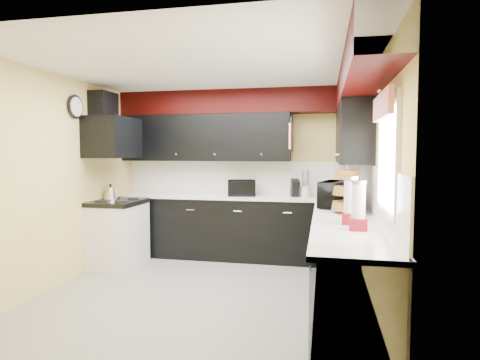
# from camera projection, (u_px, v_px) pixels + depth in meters

# --- Properties ---
(ground) EXTENTS (3.60, 3.60, 0.00)m
(ground) POSITION_uv_depth(u_px,v_px,m) (207.00, 292.00, 4.55)
(ground) COLOR gray
(ground) RESTS_ON ground
(wall_back) EXTENTS (3.60, 0.06, 2.50)m
(wall_back) POSITION_uv_depth(u_px,v_px,m) (239.00, 174.00, 6.22)
(wall_back) COLOR #E0C666
(wall_back) RESTS_ON ground
(wall_right) EXTENTS (0.06, 3.60, 2.50)m
(wall_right) POSITION_uv_depth(u_px,v_px,m) (375.00, 185.00, 4.10)
(wall_right) COLOR #E0C666
(wall_right) RESTS_ON ground
(wall_left) EXTENTS (0.06, 3.60, 2.50)m
(wall_left) POSITION_uv_depth(u_px,v_px,m) (63.00, 180.00, 4.83)
(wall_left) COLOR #E0C666
(wall_left) RESTS_ON ground
(ceiling) EXTENTS (3.60, 3.60, 0.06)m
(ceiling) POSITION_uv_depth(u_px,v_px,m) (206.00, 68.00, 4.38)
(ceiling) COLOR white
(ceiling) RESTS_ON wall_back
(cab_back) EXTENTS (3.60, 0.60, 0.90)m
(cab_back) POSITION_uv_depth(u_px,v_px,m) (235.00, 228.00, 5.98)
(cab_back) COLOR black
(cab_back) RESTS_ON ground
(cab_right) EXTENTS (0.60, 3.00, 0.90)m
(cab_right) POSITION_uv_depth(u_px,v_px,m) (345.00, 268.00, 3.92)
(cab_right) COLOR black
(cab_right) RESTS_ON ground
(counter_back) EXTENTS (3.62, 0.64, 0.04)m
(counter_back) POSITION_uv_depth(u_px,v_px,m) (235.00, 197.00, 5.95)
(counter_back) COLOR white
(counter_back) RESTS_ON cab_back
(counter_right) EXTENTS (0.64, 3.02, 0.04)m
(counter_right) POSITION_uv_depth(u_px,v_px,m) (346.00, 221.00, 3.89)
(counter_right) COLOR white
(counter_right) RESTS_ON cab_right
(splash_back) EXTENTS (3.60, 0.02, 0.50)m
(splash_back) POSITION_uv_depth(u_px,v_px,m) (239.00, 177.00, 6.22)
(splash_back) COLOR white
(splash_back) RESTS_ON counter_back
(splash_right) EXTENTS (0.02, 3.60, 0.50)m
(splash_right) POSITION_uv_depth(u_px,v_px,m) (374.00, 191.00, 4.10)
(splash_right) COLOR white
(splash_right) RESTS_ON counter_right
(upper_back) EXTENTS (2.60, 0.35, 0.70)m
(upper_back) POSITION_uv_depth(u_px,v_px,m) (205.00, 138.00, 6.11)
(upper_back) COLOR black
(upper_back) RESTS_ON wall_back
(upper_right) EXTENTS (0.35, 1.80, 0.70)m
(upper_right) POSITION_uv_depth(u_px,v_px,m) (352.00, 135.00, 4.97)
(upper_right) COLOR black
(upper_right) RESTS_ON wall_right
(soffit_back) EXTENTS (3.60, 0.36, 0.35)m
(soffit_back) POSITION_uv_depth(u_px,v_px,m) (237.00, 102.00, 5.97)
(soffit_back) COLOR black
(soffit_back) RESTS_ON wall_back
(soffit_right) EXTENTS (0.36, 3.24, 0.35)m
(soffit_right) POSITION_uv_depth(u_px,v_px,m) (361.00, 76.00, 3.88)
(soffit_right) COLOR black
(soffit_right) RESTS_ON wall_right
(stove) EXTENTS (0.60, 0.75, 0.86)m
(stove) POSITION_uv_depth(u_px,v_px,m) (118.00, 235.00, 5.56)
(stove) COLOR white
(stove) RESTS_ON ground
(cooktop) EXTENTS (0.62, 0.77, 0.06)m
(cooktop) POSITION_uv_depth(u_px,v_px,m) (118.00, 202.00, 5.53)
(cooktop) COLOR black
(cooktop) RESTS_ON stove
(hood) EXTENTS (0.50, 0.78, 0.55)m
(hood) POSITION_uv_depth(u_px,v_px,m) (113.00, 138.00, 5.47)
(hood) COLOR black
(hood) RESTS_ON wall_left
(hood_duct) EXTENTS (0.24, 0.40, 0.40)m
(hood_duct) POSITION_uv_depth(u_px,v_px,m) (103.00, 107.00, 5.47)
(hood_duct) COLOR black
(hood_duct) RESTS_ON wall_left
(window) EXTENTS (0.03, 0.86, 0.96)m
(window) POSITION_uv_depth(u_px,v_px,m) (388.00, 156.00, 3.20)
(window) COLOR white
(window) RESTS_ON wall_right
(valance) EXTENTS (0.04, 0.88, 0.20)m
(valance) POSITION_uv_depth(u_px,v_px,m) (382.00, 106.00, 3.18)
(valance) COLOR red
(valance) RESTS_ON wall_right
(pan_top) EXTENTS (0.03, 0.22, 0.40)m
(pan_top) POSITION_uv_depth(u_px,v_px,m) (292.00, 123.00, 5.76)
(pan_top) COLOR black
(pan_top) RESTS_ON upper_back
(pan_mid) EXTENTS (0.03, 0.28, 0.46)m
(pan_mid) POSITION_uv_depth(u_px,v_px,m) (291.00, 140.00, 5.65)
(pan_mid) COLOR black
(pan_mid) RESTS_ON upper_back
(pan_low) EXTENTS (0.03, 0.24, 0.42)m
(pan_low) POSITION_uv_depth(u_px,v_px,m) (292.00, 143.00, 5.90)
(pan_low) COLOR black
(pan_low) RESTS_ON upper_back
(cut_board) EXTENTS (0.03, 0.26, 0.35)m
(cut_board) POSITION_uv_depth(u_px,v_px,m) (291.00, 136.00, 5.53)
(cut_board) COLOR white
(cut_board) RESTS_ON upper_back
(baskets) EXTENTS (0.27, 0.27, 0.50)m
(baskets) POSITION_uv_depth(u_px,v_px,m) (347.00, 191.00, 4.21)
(baskets) COLOR brown
(baskets) RESTS_ON upper_right
(clock) EXTENTS (0.03, 0.30, 0.30)m
(clock) POSITION_uv_depth(u_px,v_px,m) (75.00, 107.00, 5.00)
(clock) COLOR black
(clock) RESTS_ON wall_left
(deco_plate) EXTENTS (0.03, 0.24, 0.24)m
(deco_plate) POSITION_uv_depth(u_px,v_px,m) (379.00, 80.00, 3.69)
(deco_plate) COLOR white
(deco_plate) RESTS_ON wall_right
(toaster_oven) EXTENTS (0.45, 0.40, 0.23)m
(toaster_oven) POSITION_uv_depth(u_px,v_px,m) (242.00, 188.00, 5.90)
(toaster_oven) COLOR black
(toaster_oven) RESTS_ON counter_back
(microwave) EXTENTS (0.50, 0.63, 0.30)m
(microwave) POSITION_uv_depth(u_px,v_px,m) (339.00, 194.00, 4.65)
(microwave) COLOR black
(microwave) RESTS_ON counter_right
(utensil_crock) EXTENTS (0.17, 0.17, 0.16)m
(utensil_crock) POSITION_uv_depth(u_px,v_px,m) (305.00, 191.00, 5.78)
(utensil_crock) COLOR silver
(utensil_crock) RESTS_ON counter_back
(knife_block) EXTENTS (0.15, 0.18, 0.25)m
(knife_block) POSITION_uv_depth(u_px,v_px,m) (295.00, 188.00, 5.77)
(knife_block) COLOR black
(knife_block) RESTS_ON counter_back
(kettle) EXTENTS (0.24, 0.24, 0.17)m
(kettle) POSITION_uv_depth(u_px,v_px,m) (111.00, 193.00, 5.68)
(kettle) COLOR #BABABE
(kettle) RESTS_ON cooktop
(dispenser_a) EXTENTS (0.16, 0.16, 0.41)m
(dispenser_a) POSITION_uv_depth(u_px,v_px,m) (351.00, 201.00, 3.57)
(dispenser_a) COLOR #720009
(dispenser_a) RESTS_ON counter_right
(dispenser_b) EXTENTS (0.15, 0.15, 0.38)m
(dispenser_b) POSITION_uv_depth(u_px,v_px,m) (358.00, 207.00, 3.30)
(dispenser_b) COLOR #6F0002
(dispenser_b) RESTS_ON counter_right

